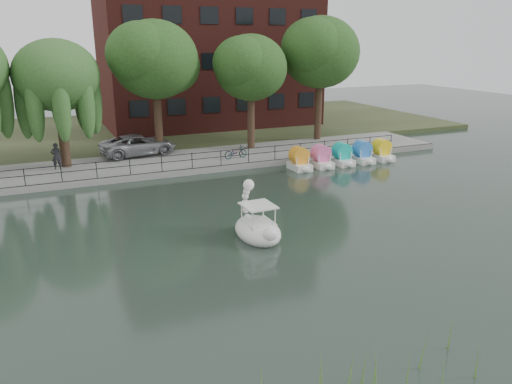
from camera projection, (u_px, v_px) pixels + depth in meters
ground_plane at (283, 248)px, 21.16m from camera, size 120.00×120.00×0.00m
promenade at (181, 162)px, 35.09m from camera, size 40.00×6.00×0.40m
kerb at (193, 171)px, 32.51m from camera, size 40.00×0.25×0.40m
land_strip at (141, 130)px, 47.35m from camera, size 60.00×22.00×0.36m
railing at (192, 157)px, 32.41m from camera, size 32.00×0.05×1.00m
apartment_building at (209, 29)px, 47.29m from camera, size 20.00×10.07×18.00m
willow_mid at (56, 76)px, 31.30m from camera, size 5.32×5.32×8.15m
broadleaf_center at (155, 60)px, 34.43m from camera, size 6.00×6.00×9.25m
broadleaf_right at (251, 68)px, 36.88m from camera, size 5.40×5.40×8.32m
broadleaf_far at (320, 53)px, 39.95m from camera, size 6.30×6.30×9.71m
minivan at (138, 143)px, 35.98m from camera, size 3.78×6.57×1.73m
bicycle at (236, 151)px, 35.09m from camera, size 0.77×1.77×1.00m
pedestrian at (56, 154)px, 32.01m from camera, size 0.73×0.51×1.98m
swan_boat at (257, 226)px, 22.16m from camera, size 1.89×3.04×2.46m
pedal_boat_row at (342, 156)px, 34.95m from camera, size 7.95×1.70×1.40m
reed_bank at (508, 346)px, 13.43m from camera, size 24.00×2.40×1.20m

